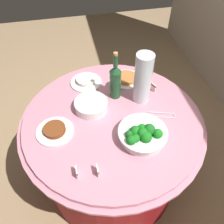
{
  "coord_description": "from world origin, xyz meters",
  "views": [
    {
      "loc": [
        0.94,
        -0.2,
        1.84
      ],
      "look_at": [
        0.0,
        0.0,
        0.79
      ],
      "focal_mm": 37.79,
      "sensor_mm": 36.0,
      "label": 1
    }
  ],
  "objects_px": {
    "wine_bottle": "(115,81)",
    "decorative_fruit_vase": "(143,81)",
    "food_plate_peanuts": "(126,79)",
    "plate_stack": "(91,105)",
    "label_placard_mid": "(98,170)",
    "broccoli_bowl": "(142,134)",
    "food_plate_stir_fry": "(55,131)",
    "serving_tongs": "(163,115)",
    "label_placard_front": "(153,87)",
    "food_plate_rice": "(86,81)",
    "label_placard_rear": "(77,172)"
  },
  "relations": [
    {
      "from": "wine_bottle",
      "to": "decorative_fruit_vase",
      "type": "height_order",
      "value": "decorative_fruit_vase"
    },
    {
      "from": "decorative_fruit_vase",
      "to": "food_plate_peanuts",
      "type": "bearing_deg",
      "value": -167.43
    },
    {
      "from": "plate_stack",
      "to": "decorative_fruit_vase",
      "type": "height_order",
      "value": "decorative_fruit_vase"
    },
    {
      "from": "label_placard_mid",
      "to": "broccoli_bowl",
      "type": "bearing_deg",
      "value": 119.21
    },
    {
      "from": "broccoli_bowl",
      "to": "wine_bottle",
      "type": "xyz_separation_m",
      "value": [
        -0.39,
        -0.07,
        0.08
      ]
    },
    {
      "from": "food_plate_stir_fry",
      "to": "broccoli_bowl",
      "type": "bearing_deg",
      "value": 71.98
    },
    {
      "from": "serving_tongs",
      "to": "label_placard_front",
      "type": "relative_size",
      "value": 3.02
    },
    {
      "from": "broccoli_bowl",
      "to": "food_plate_rice",
      "type": "distance_m",
      "value": 0.61
    },
    {
      "from": "plate_stack",
      "to": "label_placard_mid",
      "type": "xyz_separation_m",
      "value": [
        0.46,
        -0.04,
        0.0
      ]
    },
    {
      "from": "broccoli_bowl",
      "to": "serving_tongs",
      "type": "bearing_deg",
      "value": 129.19
    },
    {
      "from": "food_plate_stir_fry",
      "to": "label_placard_front",
      "type": "height_order",
      "value": "label_placard_front"
    },
    {
      "from": "broccoli_bowl",
      "to": "decorative_fruit_vase",
      "type": "xyz_separation_m",
      "value": [
        -0.32,
        0.09,
        0.1
      ]
    },
    {
      "from": "plate_stack",
      "to": "serving_tongs",
      "type": "relative_size",
      "value": 1.27
    },
    {
      "from": "broccoli_bowl",
      "to": "label_placard_front",
      "type": "xyz_separation_m",
      "value": [
        -0.38,
        0.2,
        -0.01
      ]
    },
    {
      "from": "food_plate_stir_fry",
      "to": "label_placard_front",
      "type": "distance_m",
      "value": 0.72
    },
    {
      "from": "label_placard_mid",
      "to": "food_plate_peanuts",
      "type": "bearing_deg",
      "value": 154.48
    },
    {
      "from": "broccoli_bowl",
      "to": "food_plate_rice",
      "type": "relative_size",
      "value": 1.27
    },
    {
      "from": "food_plate_stir_fry",
      "to": "food_plate_peanuts",
      "type": "relative_size",
      "value": 1.0
    },
    {
      "from": "wine_bottle",
      "to": "label_placard_front",
      "type": "bearing_deg",
      "value": 89.56
    },
    {
      "from": "broccoli_bowl",
      "to": "label_placard_mid",
      "type": "relative_size",
      "value": 5.09
    },
    {
      "from": "broccoli_bowl",
      "to": "label_placard_rear",
      "type": "bearing_deg",
      "value": -69.44
    },
    {
      "from": "plate_stack",
      "to": "label_placard_mid",
      "type": "relative_size",
      "value": 3.82
    },
    {
      "from": "broccoli_bowl",
      "to": "food_plate_rice",
      "type": "height_order",
      "value": "broccoli_bowl"
    },
    {
      "from": "wine_bottle",
      "to": "serving_tongs",
      "type": "xyz_separation_m",
      "value": [
        0.24,
        0.25,
        -0.12
      ]
    },
    {
      "from": "plate_stack",
      "to": "food_plate_rice",
      "type": "bearing_deg",
      "value": 179.77
    },
    {
      "from": "decorative_fruit_vase",
      "to": "food_plate_peanuts",
      "type": "distance_m",
      "value": 0.25
    },
    {
      "from": "plate_stack",
      "to": "food_plate_stir_fry",
      "type": "bearing_deg",
      "value": -58.88
    },
    {
      "from": "label_placard_front",
      "to": "label_placard_rear",
      "type": "bearing_deg",
      "value": -47.71
    },
    {
      "from": "serving_tongs",
      "to": "label_placard_mid",
      "type": "distance_m",
      "value": 0.56
    },
    {
      "from": "broccoli_bowl",
      "to": "label_placard_mid",
      "type": "distance_m",
      "value": 0.32
    },
    {
      "from": "wine_bottle",
      "to": "label_placard_front",
      "type": "xyz_separation_m",
      "value": [
        0.0,
        0.27,
        -0.1
      ]
    },
    {
      "from": "wine_bottle",
      "to": "serving_tongs",
      "type": "height_order",
      "value": "wine_bottle"
    },
    {
      "from": "wine_bottle",
      "to": "food_plate_peanuts",
      "type": "relative_size",
      "value": 1.53
    },
    {
      "from": "plate_stack",
      "to": "label_placard_mid",
      "type": "height_order",
      "value": "plate_stack"
    },
    {
      "from": "plate_stack",
      "to": "label_placard_front",
      "type": "height_order",
      "value": "plate_stack"
    },
    {
      "from": "food_plate_stir_fry",
      "to": "label_placard_mid",
      "type": "distance_m",
      "value": 0.37
    },
    {
      "from": "broccoli_bowl",
      "to": "food_plate_peanuts",
      "type": "distance_m",
      "value": 0.53
    },
    {
      "from": "decorative_fruit_vase",
      "to": "label_placard_mid",
      "type": "xyz_separation_m",
      "value": [
        0.48,
        -0.37,
        -0.12
      ]
    },
    {
      "from": "food_plate_stir_fry",
      "to": "serving_tongs",
      "type": "bearing_deg",
      "value": 89.22
    },
    {
      "from": "label_placard_rear",
      "to": "decorative_fruit_vase",
      "type": "bearing_deg",
      "value": 134.58
    },
    {
      "from": "food_plate_rice",
      "to": "label_placard_front",
      "type": "relative_size",
      "value": 4.0
    },
    {
      "from": "broccoli_bowl",
      "to": "food_plate_peanuts",
      "type": "height_order",
      "value": "broccoli_bowl"
    },
    {
      "from": "wine_bottle",
      "to": "label_placard_mid",
      "type": "relative_size",
      "value": 6.11
    },
    {
      "from": "wine_bottle",
      "to": "food_plate_peanuts",
      "type": "xyz_separation_m",
      "value": [
        -0.14,
        0.11,
        -0.11
      ]
    },
    {
      "from": "food_plate_peanuts",
      "to": "food_plate_rice",
      "type": "distance_m",
      "value": 0.29
    },
    {
      "from": "plate_stack",
      "to": "serving_tongs",
      "type": "bearing_deg",
      "value": 70.28
    },
    {
      "from": "decorative_fruit_vase",
      "to": "serving_tongs",
      "type": "distance_m",
      "value": 0.25
    },
    {
      "from": "plate_stack",
      "to": "wine_bottle",
      "type": "height_order",
      "value": "wine_bottle"
    },
    {
      "from": "serving_tongs",
      "to": "food_plate_peanuts",
      "type": "height_order",
      "value": "food_plate_peanuts"
    },
    {
      "from": "broccoli_bowl",
      "to": "serving_tongs",
      "type": "xyz_separation_m",
      "value": [
        -0.15,
        0.18,
        -0.04
      ]
    }
  ]
}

